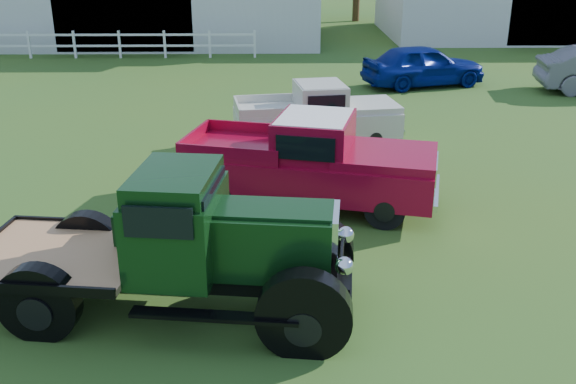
{
  "coord_description": "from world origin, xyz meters",
  "views": [
    {
      "loc": [
        0.04,
        -8.97,
        5.15
      ],
      "look_at": [
        0.2,
        1.2,
        1.05
      ],
      "focal_mm": 40.0,
      "sensor_mm": 36.0,
      "label": 1
    }
  ],
  "objects_px": {
    "red_pickup": "(309,160)",
    "white_pickup": "(317,115)",
    "misc_car_blue": "(423,65)",
    "vintage_flatbed": "(172,243)"
  },
  "relations": [
    {
      "from": "white_pickup",
      "to": "red_pickup",
      "type": "bearing_deg",
      "value": -104.27
    },
    {
      "from": "white_pickup",
      "to": "misc_car_blue",
      "type": "bearing_deg",
      "value": 49.9
    },
    {
      "from": "vintage_flatbed",
      "to": "misc_car_blue",
      "type": "distance_m",
      "value": 16.4
    },
    {
      "from": "misc_car_blue",
      "to": "white_pickup",
      "type": "bearing_deg",
      "value": 132.82
    },
    {
      "from": "vintage_flatbed",
      "to": "white_pickup",
      "type": "bearing_deg",
      "value": 79.07
    },
    {
      "from": "white_pickup",
      "to": "misc_car_blue",
      "type": "xyz_separation_m",
      "value": [
        4.27,
        7.02,
        -0.05
      ]
    },
    {
      "from": "red_pickup",
      "to": "white_pickup",
      "type": "distance_m",
      "value": 3.98
    },
    {
      "from": "white_pickup",
      "to": "misc_car_blue",
      "type": "distance_m",
      "value": 8.21
    },
    {
      "from": "vintage_flatbed",
      "to": "misc_car_blue",
      "type": "bearing_deg",
      "value": 72.25
    },
    {
      "from": "vintage_flatbed",
      "to": "white_pickup",
      "type": "relative_size",
      "value": 1.26
    }
  ]
}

